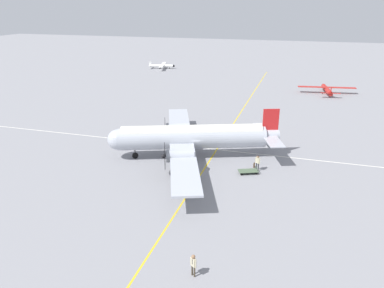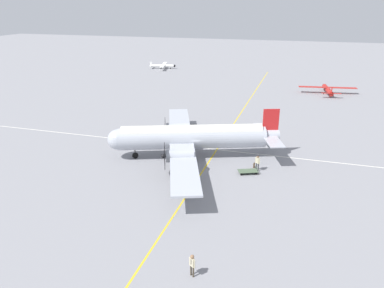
% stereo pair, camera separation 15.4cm
% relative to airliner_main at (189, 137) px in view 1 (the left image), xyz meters
% --- Properties ---
extents(ground_plane, '(300.00, 300.00, 0.00)m').
position_rel_airliner_main_xyz_m(ground_plane, '(0.13, -0.36, -2.45)').
color(ground_plane, gray).
extents(apron_line_eastwest, '(120.00, 0.16, 0.01)m').
position_rel_airliner_main_xyz_m(apron_line_eastwest, '(0.13, -2.58, -2.45)').
color(apron_line_eastwest, gold).
rests_on(apron_line_eastwest, ground_plane).
extents(apron_line_northsouth, '(0.16, 120.00, 0.01)m').
position_rel_airliner_main_xyz_m(apron_line_northsouth, '(3.20, -0.36, -2.45)').
color(apron_line_northsouth, silver).
rests_on(apron_line_northsouth, ground_plane).
extents(airliner_main, '(25.74, 19.42, 5.58)m').
position_rel_airliner_main_xyz_m(airliner_main, '(0.00, 0.00, 0.00)').
color(airliner_main, '#ADB2BC').
rests_on(airliner_main, ground_plane).
extents(crew_foreground, '(0.35, 0.49, 1.64)m').
position_rel_airliner_main_xyz_m(crew_foreground, '(-19.17, -6.22, -1.45)').
color(crew_foreground, '#473D2D').
rests_on(crew_foreground, ground_plane).
extents(passenger_boarding, '(0.41, 0.54, 1.79)m').
position_rel_airliner_main_xyz_m(passenger_boarding, '(-1.48, -8.07, -1.33)').
color(passenger_boarding, '#2D2D33').
rests_on(passenger_boarding, ground_plane).
extents(suitcase_near_door, '(0.35, 0.13, 0.54)m').
position_rel_airliner_main_xyz_m(suitcase_near_door, '(-0.76, -7.65, -2.20)').
color(suitcase_near_door, '#47331E').
rests_on(suitcase_near_door, ground_plane).
extents(baggage_cart, '(1.73, 2.25, 0.56)m').
position_rel_airliner_main_xyz_m(baggage_cart, '(-2.48, -7.26, -2.18)').
color(baggage_cart, '#4C6047').
rests_on(baggage_cart, ground_plane).
extents(light_aircraft_distant, '(8.28, 11.05, 2.10)m').
position_rel_airliner_main_xyz_m(light_aircraft_distant, '(38.85, -16.41, -1.60)').
color(light_aircraft_distant, '#B2231E').
rests_on(light_aircraft_distant, ground_plane).
extents(light_aircraft_taxiing, '(9.37, 7.11, 1.85)m').
position_rel_airliner_main_xyz_m(light_aircraft_taxiing, '(57.60, 25.25, -1.67)').
color(light_aircraft_taxiing, white).
rests_on(light_aircraft_taxiing, ground_plane).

